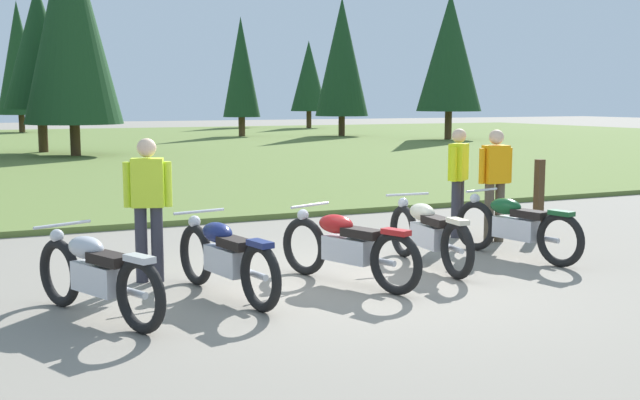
{
  "coord_description": "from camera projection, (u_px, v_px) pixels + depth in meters",
  "views": [
    {
      "loc": [
        -3.89,
        -7.82,
        2.1
      ],
      "look_at": [
        0.0,
        0.6,
        0.9
      ],
      "focal_mm": 43.46,
      "sensor_mm": 36.0,
      "label": 1
    }
  ],
  "objects": [
    {
      "name": "motorcycle_cream",
      "position": [
        428.0,
        233.0,
        9.76
      ],
      "size": [
        0.62,
        2.1,
        0.88
      ],
      "color": "black",
      "rests_on": "ground"
    },
    {
      "name": "trail_marker_post",
      "position": [
        539.0,
        196.0,
        12.24
      ],
      "size": [
        0.12,
        0.12,
        1.17
      ],
      "primitive_type": "cube",
      "color": "#47331E",
      "rests_on": "ground"
    },
    {
      "name": "motorcycle_navy",
      "position": [
        225.0,
        257.0,
        8.25
      ],
      "size": [
        0.71,
        2.08,
        0.88
      ],
      "color": "black",
      "rests_on": "ground"
    },
    {
      "name": "rider_with_back_turned",
      "position": [
        495.0,
        179.0,
        11.43
      ],
      "size": [
        0.55,
        0.25,
        1.67
      ],
      "color": "#4C4233",
      "rests_on": "ground"
    },
    {
      "name": "rider_near_row_end",
      "position": [
        148.0,
        201.0,
        8.89
      ],
      "size": [
        0.53,
        0.32,
        1.67
      ],
      "color": "#2D2D38",
      "rests_on": "ground"
    },
    {
      "name": "motorcycle_british_green",
      "position": [
        515.0,
        226.0,
        10.31
      ],
      "size": [
        0.74,
        2.07,
        0.88
      ],
      "color": "black",
      "rests_on": "ground"
    },
    {
      "name": "motorcycle_red",
      "position": [
        347.0,
        246.0,
        8.85
      ],
      "size": [
        0.94,
        1.99,
        0.88
      ],
      "color": "black",
      "rests_on": "ground"
    },
    {
      "name": "rider_in_hivis_vest",
      "position": [
        458.0,
        176.0,
        11.86
      ],
      "size": [
        0.45,
        0.4,
        1.67
      ],
      "color": "#2D2D38",
      "rests_on": "ground"
    },
    {
      "name": "motorcycle_silver",
      "position": [
        97.0,
        274.0,
        7.43
      ],
      "size": [
        0.99,
        1.97,
        0.88
      ],
      "color": "black",
      "rests_on": "ground"
    },
    {
      "name": "forest_treeline",
      "position": [
        54.0,
        52.0,
        35.63
      ],
      "size": [
        42.52,
        27.95,
        8.61
      ],
      "color": "#47331E",
      "rests_on": "ground"
    },
    {
      "name": "grass_moorland",
      "position": [
        64.0,
        148.0,
        33.06
      ],
      "size": [
        80.0,
        44.0,
        0.1
      ],
      "primitive_type": "cube",
      "color": "#5B7033",
      "rests_on": "ground"
    },
    {
      "name": "ground_plane",
      "position": [
        342.0,
        283.0,
        8.93
      ],
      "size": [
        140.0,
        140.0,
        0.0
      ],
      "primitive_type": "plane",
      "color": "gray"
    }
  ]
}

